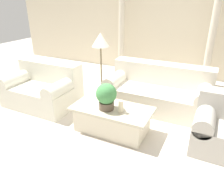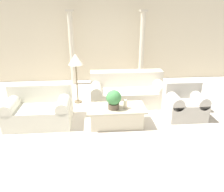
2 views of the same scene
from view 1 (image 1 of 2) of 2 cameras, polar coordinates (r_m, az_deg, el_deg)
name	(u,v)px [view 1 (image 1 of 2)]	position (r m, az deg, el deg)	size (l,w,h in m)	color
ground_plane	(121,116)	(4.12, 2.34, -5.34)	(16.00, 16.00, 0.00)	beige
wall_back	(167,15)	(6.37, 14.07, 19.79)	(10.00, 0.06, 3.20)	beige
sofa_long	(158,91)	(4.44, 11.95, 1.31)	(1.99, 0.96, 0.84)	beige
loveseat	(44,88)	(4.69, -17.41, 2.06)	(1.41, 0.96, 0.84)	silver
coffee_table	(112,119)	(3.60, -0.01, -6.03)	(1.28, 0.67, 0.43)	beige
potted_plant	(106,96)	(3.37, -1.49, 0.08)	(0.33, 0.33, 0.42)	brown
pillar_candle	(121,106)	(3.32, 2.34, -2.74)	(0.07, 0.07, 0.20)	beige
floor_lamp	(101,42)	(4.81, -2.99, 13.79)	(0.38, 0.38, 1.36)	brown
column_left	(122,29)	(6.33, 2.54, 17.06)	(0.23, 0.23, 2.41)	beige
column_right	(212,35)	(5.81, 24.71, 14.28)	(0.23, 0.23, 2.41)	beige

